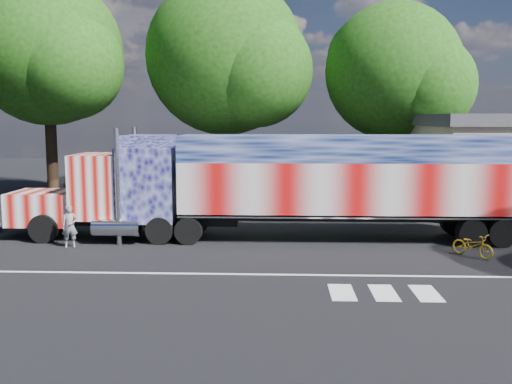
{
  "coord_description": "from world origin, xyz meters",
  "views": [
    {
      "loc": [
        0.97,
        -20.8,
        4.98
      ],
      "look_at": [
        0.0,
        3.0,
        1.9
      ],
      "focal_mm": 40.0,
      "sensor_mm": 36.0,
      "label": 1
    }
  ],
  "objects_px": {
    "bicycle": "(473,245)",
    "tree_ne_a": "(396,72)",
    "coach_bus": "(241,180)",
    "tree_n_mid": "(228,57)",
    "woman": "(70,226)",
    "tree_nw_a": "(49,51)",
    "semi_truck": "(287,182)"
  },
  "relations": [
    {
      "from": "semi_truck",
      "to": "tree_nw_a",
      "type": "distance_m",
      "value": 20.28
    },
    {
      "from": "bicycle",
      "to": "woman",
      "type": "bearing_deg",
      "value": 137.58
    },
    {
      "from": "woman",
      "to": "bicycle",
      "type": "relative_size",
      "value": 1.01
    },
    {
      "from": "bicycle",
      "to": "coach_bus",
      "type": "bearing_deg",
      "value": 93.86
    },
    {
      "from": "woman",
      "to": "tree_n_mid",
      "type": "distance_m",
      "value": 18.5
    },
    {
      "from": "woman",
      "to": "tree_nw_a",
      "type": "distance_m",
      "value": 17.54
    },
    {
      "from": "semi_truck",
      "to": "coach_bus",
      "type": "bearing_deg",
      "value": 108.81
    },
    {
      "from": "semi_truck",
      "to": "coach_bus",
      "type": "xyz_separation_m",
      "value": [
        -2.39,
        7.02,
        -0.69
      ]
    },
    {
      "from": "bicycle",
      "to": "tree_n_mid",
      "type": "distance_m",
      "value": 21.59
    },
    {
      "from": "woman",
      "to": "tree_n_mid",
      "type": "height_order",
      "value": "tree_n_mid"
    },
    {
      "from": "tree_nw_a",
      "to": "tree_ne_a",
      "type": "relative_size",
      "value": 1.13
    },
    {
      "from": "coach_bus",
      "to": "tree_n_mid",
      "type": "relative_size",
      "value": 0.8
    },
    {
      "from": "tree_ne_a",
      "to": "woman",
      "type": "bearing_deg",
      "value": -134.98
    },
    {
      "from": "woman",
      "to": "tree_nw_a",
      "type": "xyz_separation_m",
      "value": [
        -6.18,
        14.17,
        8.29
      ]
    },
    {
      "from": "tree_nw_a",
      "to": "tree_ne_a",
      "type": "height_order",
      "value": "tree_nw_a"
    },
    {
      "from": "woman",
      "to": "coach_bus",
      "type": "bearing_deg",
      "value": 36.68
    },
    {
      "from": "coach_bus",
      "to": "tree_n_mid",
      "type": "height_order",
      "value": "tree_n_mid"
    },
    {
      "from": "semi_truck",
      "to": "woman",
      "type": "bearing_deg",
      "value": -167.51
    },
    {
      "from": "bicycle",
      "to": "tree_n_mid",
      "type": "height_order",
      "value": "tree_n_mid"
    },
    {
      "from": "semi_truck",
      "to": "coach_bus",
      "type": "height_order",
      "value": "semi_truck"
    },
    {
      "from": "woman",
      "to": "tree_n_mid",
      "type": "relative_size",
      "value": 0.12
    },
    {
      "from": "semi_truck",
      "to": "tree_nw_a",
      "type": "bearing_deg",
      "value": 139.99
    },
    {
      "from": "coach_bus",
      "to": "woman",
      "type": "xyz_separation_m",
      "value": [
        -6.07,
        -8.9,
        -0.86
      ]
    },
    {
      "from": "tree_ne_a",
      "to": "tree_n_mid",
      "type": "height_order",
      "value": "tree_n_mid"
    },
    {
      "from": "coach_bus",
      "to": "woman",
      "type": "distance_m",
      "value": 10.81
    },
    {
      "from": "woman",
      "to": "semi_truck",
      "type": "bearing_deg",
      "value": -6.54
    },
    {
      "from": "tree_n_mid",
      "to": "tree_nw_a",
      "type": "bearing_deg",
      "value": -170.87
    },
    {
      "from": "coach_bus",
      "to": "tree_ne_a",
      "type": "bearing_deg",
      "value": 35.01
    },
    {
      "from": "bicycle",
      "to": "tree_ne_a",
      "type": "distance_m",
      "value": 18.09
    },
    {
      "from": "coach_bus",
      "to": "tree_nw_a",
      "type": "distance_m",
      "value": 15.27
    },
    {
      "from": "semi_truck",
      "to": "tree_nw_a",
      "type": "height_order",
      "value": "tree_nw_a"
    },
    {
      "from": "woman",
      "to": "tree_n_mid",
      "type": "bearing_deg",
      "value": 54.31
    }
  ]
}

